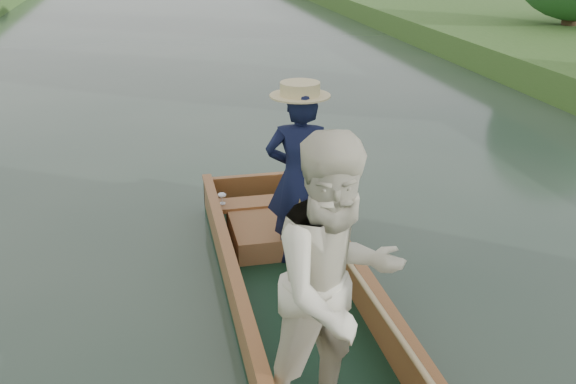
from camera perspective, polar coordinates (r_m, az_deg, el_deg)
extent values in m
plane|color=#283D30|center=(5.25, 1.44, -12.13)|extent=(120.00, 120.00, 0.00)
cylinder|color=#47331E|center=(18.72, 23.97, 14.74)|extent=(0.44, 0.44, 2.07)
cube|color=black|center=(5.22, 1.44, -11.76)|extent=(1.10, 5.00, 0.08)
cube|color=#93592D|center=(5.03, -4.28, -10.56)|extent=(0.08, 5.00, 0.32)
cube|color=#93592D|center=(5.24, 6.96, -9.20)|extent=(0.08, 5.00, 0.32)
cube|color=#93592D|center=(7.27, -3.15, 0.33)|extent=(1.10, 0.08, 0.32)
cube|color=#93592D|center=(4.94, -4.34, -8.81)|extent=(0.10, 5.00, 0.04)
cube|color=#93592D|center=(5.15, 7.05, -7.50)|extent=(0.10, 5.00, 0.04)
cube|color=#93592D|center=(6.73, -2.37, -0.96)|extent=(0.94, 0.30, 0.05)
imported|color=#111737|center=(5.72, 1.02, 1.23)|extent=(0.68, 0.53, 1.65)
cylinder|color=beige|center=(5.48, 1.08, 8.92)|extent=(0.52, 0.52, 0.12)
imported|color=beige|center=(3.79, 4.32, -8.55)|extent=(1.10, 0.96, 1.91)
cube|color=#A15134|center=(6.37, -1.19, -3.48)|extent=(0.85, 0.90, 0.22)
sphere|color=tan|center=(6.24, 1.50, -1.82)|extent=(0.20, 0.20, 0.20)
sphere|color=tan|center=(6.17, 1.53, -0.59)|extent=(0.15, 0.15, 0.15)
sphere|color=tan|center=(6.13, 1.04, -0.07)|extent=(0.06, 0.06, 0.06)
sphere|color=tan|center=(6.16, 2.04, 0.01)|extent=(0.06, 0.06, 0.06)
sphere|color=tan|center=(6.12, 1.67, -0.93)|extent=(0.06, 0.06, 0.06)
sphere|color=tan|center=(6.19, 0.73, -1.71)|extent=(0.07, 0.07, 0.07)
sphere|color=tan|center=(6.23, 2.35, -1.57)|extent=(0.07, 0.07, 0.07)
sphere|color=tan|center=(6.24, 1.11, -2.68)|extent=(0.08, 0.08, 0.08)
sphere|color=tan|center=(6.26, 2.00, -2.60)|extent=(0.08, 0.08, 0.08)
cylinder|color=silver|center=(6.67, -5.87, -1.02)|extent=(0.07, 0.07, 0.01)
cylinder|color=silver|center=(6.65, -5.89, -0.71)|extent=(0.01, 0.01, 0.08)
ellipsoid|color=silver|center=(6.63, -5.91, -0.27)|extent=(0.09, 0.09, 0.05)
cylinder|color=tan|center=(4.76, 7.86, -9.74)|extent=(0.04, 4.53, 0.20)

